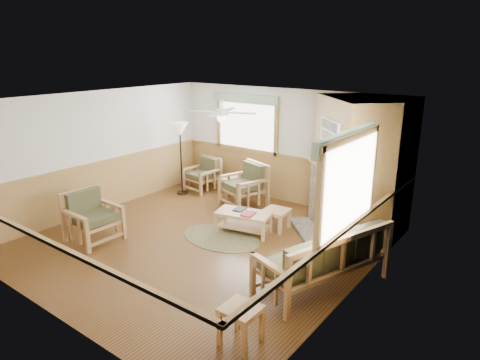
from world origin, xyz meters
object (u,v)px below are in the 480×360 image
Objects in this scene: armchair_back_left at (202,175)px; end_table_chairs at (233,189)px; floor_lamp_left at (181,159)px; sofa at (323,257)px; armchair_left at (93,217)px; coffee_table at (244,222)px; floor_lamp_right at (354,217)px; armchair_back_right at (244,185)px; footstool at (276,219)px; end_table_sofa at (241,325)px.

armchair_back_left is 1.51× the size of end_table_chairs.
end_table_chairs is 1.55m from floor_lamp_left.
sofa is at bearing -33.11° from end_table_chairs.
armchair_left is (0.41, -3.56, 0.06)m from armchair_back_left.
floor_lamp_right is (2.18, 0.27, 0.56)m from coffee_table.
footstool is at bearing -9.00° from armchair_back_right.
armchair_back_left is at bearing 8.45° from armchair_left.
end_table_chairs is at bearing 1.58° from armchair_back_left.
floor_lamp_left reaches higher than end_table_sofa.
floor_lamp_right is at bearing -17.93° from end_table_chairs.
coffee_table is (2.08, 2.02, -0.26)m from armchair_left.
armchair_left is 3.59m from footstool.
armchair_back_right is (1.54, -0.26, 0.08)m from armchair_back_left.
floor_lamp_right is (0.18, 3.02, 0.52)m from end_table_sofa.
sofa reaches higher than footstool.
end_table_sofa is (2.00, -2.75, 0.04)m from coffee_table.
end_table_chairs is 1.15× the size of footstool.
floor_lamp_left is 1.18× the size of floor_lamp_right.
floor_lamp_right is (4.90, -0.75, -0.14)m from floor_lamp_left.
sofa is at bearing -39.16° from footstool.
coffee_table is at bearing 126.04° from end_table_sofa.
sofa is 1.20m from floor_lamp_right.
armchair_left reaches higher than coffee_table.
sofa is 4.38× the size of footstool.
coffee_table is at bearing -46.09° from end_table_chairs.
sofa is 4.40m from armchair_left.
floor_lamp_left is at bearing -163.84° from end_table_chairs.
floor_lamp_right is (3.12, -1.00, 0.28)m from armchair_back_right.
armchair_back_right is 1.84m from floor_lamp_left.
end_table_chairs is at bearing 153.72° from footstool.
floor_lamp_left reaches higher than end_table_chairs.
end_table_sofa is at bearing -51.07° from end_table_chairs.
sofa is 3.80m from armchair_back_right.
armchair_back_right reaches higher than coffee_table.
footstool is (2.92, -1.00, -0.21)m from armchair_back_left.
floor_lamp_left is 4.96m from floor_lamp_right.
end_table_sofa is (-0.18, -1.86, -0.23)m from sofa.
armchair_left is 1.88× the size of end_table_sofa.
floor_lamp_right is at bearing -59.80° from armchair_left.
armchair_back_right is 1.61m from coffee_table.
end_table_sofa is (4.08, -0.73, -0.23)m from armchair_left.
floor_lamp_left is (-3.15, 0.49, 0.71)m from footstool.
footstool is (1.37, -0.74, -0.29)m from armchair_back_right.
floor_lamp_left is at bearing -106.88° from armchair_back_left.
sofa is 1.37× the size of floor_lamp_right.
coffee_table is at bearing -24.18° from armchair_back_left.
floor_lamp_left reaches higher than floor_lamp_right.
coffee_table is 0.70× the size of floor_lamp_right.
floor_lamp_left is at bearing -152.81° from armchair_back_right.
coffee_table is (-2.18, 0.89, -0.27)m from sofa.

